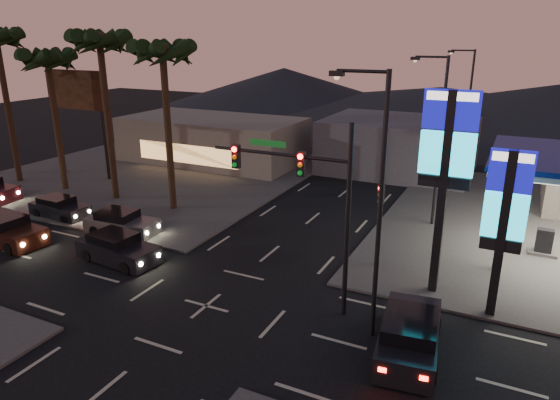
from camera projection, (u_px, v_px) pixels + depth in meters
The scene contains 23 objects.
ground at pixel (206, 306), 21.38m from camera, with size 140.00×140.00×0.00m, color black.
corner_lot_nw at pixel (154, 173), 41.68m from camera, with size 24.00×24.00×0.12m, color #47443F.
pylon_sign_tall at pixel (447, 154), 20.54m from camera, with size 2.20×0.35×9.00m.
pylon_sign_short at pixel (505, 210), 19.19m from camera, with size 1.60×0.35×7.00m.
traffic_signal_mast at pixel (307, 189), 19.88m from camera, with size 6.10×0.39×8.00m.
pedestal_signal at pixel (380, 212), 24.14m from camera, with size 0.32×0.39×4.30m.
streetlight_near at pixel (375, 194), 17.62m from camera, with size 2.14×0.25×10.00m.
streetlight_mid at pixel (437, 132), 28.71m from camera, with size 2.14×0.25×10.00m.
streetlight_far at pixel (466, 104), 40.66m from camera, with size 2.14×0.25×10.00m.
palm_a at pixel (163, 63), 30.28m from camera, with size 4.41×4.41×10.86m.
palm_b at pixel (101, 53), 32.19m from camera, with size 4.41×4.41×11.46m.
palm_c at pixel (49, 68), 34.61m from camera, with size 4.41×4.41×10.26m.
billboard at pixel (77, 99), 39.02m from camera, with size 6.00×0.30×8.50m.
building_far_west at pixel (213, 140), 45.36m from camera, with size 16.00×8.00×4.00m, color #726B5B.
building_far_mid at pixel (399, 145), 42.05m from camera, with size 12.00×9.00×4.40m, color #4C4C51.
hill_left at pixel (284, 87), 82.05m from camera, with size 40.00×40.00×6.00m, color black.
hill_right at pixel (558, 104), 65.57m from camera, with size 50.00×50.00×5.00m, color black.
hill_center at pixel (440, 101), 71.96m from camera, with size 60.00×60.00×4.00m, color black.
car_lane_a_front at pixel (117, 249), 25.45m from camera, with size 4.63×2.22×1.47m.
car_lane_a_mid at pixel (7, 231), 27.66m from camera, with size 4.93×2.35×1.57m.
car_lane_b_front at pixel (121, 223), 28.96m from camera, with size 4.44×2.11×1.41m.
car_lane_b_mid at pixel (60, 208), 31.68m from camera, with size 4.10×1.82×1.32m.
suv_station at pixel (409, 335), 17.99m from camera, with size 2.57×4.99×1.60m.
Camera 1 is at (11.12, -15.58, 11.03)m, focal length 32.00 mm.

